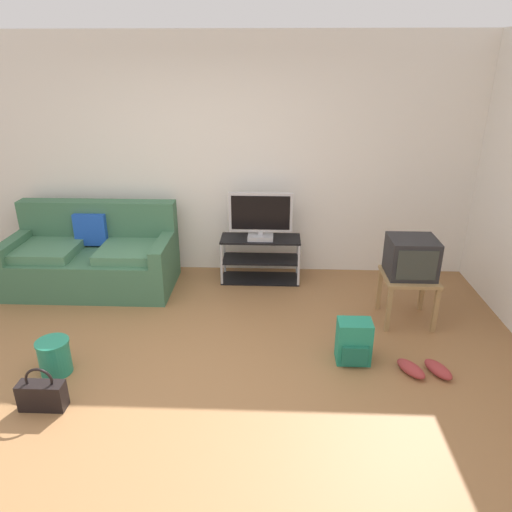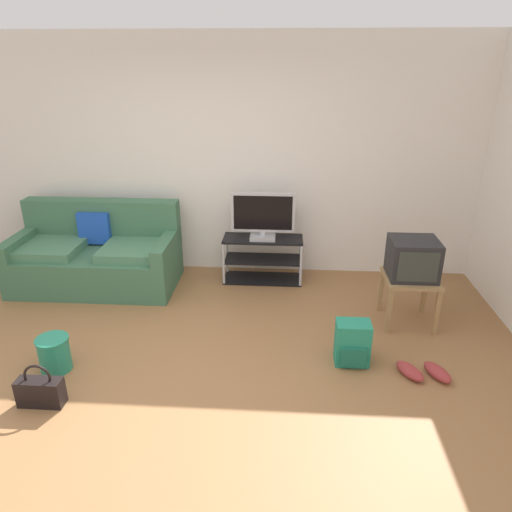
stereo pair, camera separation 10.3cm
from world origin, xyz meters
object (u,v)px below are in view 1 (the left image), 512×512
(sneakers_pair, at_px, (425,369))
(backpack, at_px, (354,342))
(crt_tv, at_px, (411,257))
(tv_stand, at_px, (260,259))
(couch, at_px, (94,258))
(handbag, at_px, (42,394))
(side_table, at_px, (408,283))
(flat_tv, at_px, (261,217))
(cleaning_bucket, at_px, (54,356))

(sneakers_pair, bearing_deg, backpack, 164.03)
(crt_tv, bearing_deg, tv_stand, 149.51)
(tv_stand, bearing_deg, crt_tv, -30.49)
(couch, height_order, sneakers_pair, couch)
(handbag, xyz_separation_m, sneakers_pair, (2.95, 0.54, -0.08))
(couch, bearing_deg, side_table, -11.11)
(crt_tv, bearing_deg, handbag, -154.42)
(couch, xyz_separation_m, flat_tv, (1.88, 0.20, 0.45))
(backpack, relative_size, cleaning_bucket, 1.28)
(side_table, distance_m, crt_tv, 0.27)
(backpack, bearing_deg, crt_tv, 59.33)
(flat_tv, xyz_separation_m, side_table, (1.46, -0.85, -0.38))
(tv_stand, bearing_deg, handbag, -123.86)
(sneakers_pair, bearing_deg, crt_tv, 86.93)
(backpack, distance_m, handbag, 2.49)
(flat_tv, relative_size, backpack, 1.85)
(cleaning_bucket, distance_m, sneakers_pair, 3.05)
(flat_tv, bearing_deg, tv_stand, 90.00)
(backpack, xyz_separation_m, handbag, (-2.39, -0.70, -0.07))
(backpack, bearing_deg, handbag, -154.54)
(tv_stand, xyz_separation_m, cleaning_bucket, (-1.63, -1.86, -0.10))
(flat_tv, distance_m, handbag, 2.83)
(flat_tv, bearing_deg, crt_tv, -29.83)
(backpack, distance_m, sneakers_pair, 0.61)
(cleaning_bucket, xyz_separation_m, sneakers_pair, (3.04, 0.10, -0.11))
(flat_tv, height_order, side_table, flat_tv)
(couch, bearing_deg, crt_tv, -10.85)
(crt_tv, bearing_deg, backpack, -129.82)
(flat_tv, distance_m, cleaning_bucket, 2.54)
(tv_stand, xyz_separation_m, crt_tv, (1.46, -0.86, 0.41))
(side_table, bearing_deg, flat_tv, 149.70)
(crt_tv, distance_m, handbag, 3.37)
(tv_stand, relative_size, cleaning_bucket, 3.03)
(handbag, height_order, cleaning_bucket, handbag)
(crt_tv, relative_size, backpack, 1.15)
(crt_tv, relative_size, cleaning_bucket, 1.48)
(crt_tv, bearing_deg, side_table, -90.00)
(cleaning_bucket, bearing_deg, crt_tv, 17.98)
(side_table, height_order, crt_tv, crt_tv)
(couch, relative_size, tv_stand, 1.98)
(side_table, distance_m, handbag, 3.33)
(tv_stand, height_order, side_table, tv_stand)
(couch, distance_m, flat_tv, 1.94)
(couch, relative_size, backpack, 4.67)
(couch, relative_size, side_table, 3.62)
(flat_tv, height_order, cleaning_bucket, flat_tv)
(couch, bearing_deg, cleaning_bucket, -81.57)
(side_table, relative_size, cleaning_bucket, 1.66)
(side_table, xyz_separation_m, cleaning_bucket, (-3.09, -0.99, -0.24))
(flat_tv, relative_size, cleaning_bucket, 2.37)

